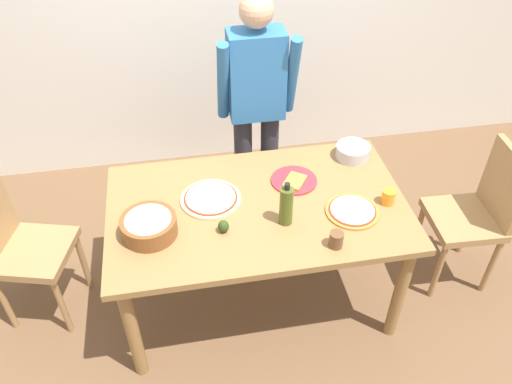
% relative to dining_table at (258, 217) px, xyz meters
% --- Properties ---
extents(ground, '(8.00, 8.00, 0.00)m').
position_rel_dining_table_xyz_m(ground, '(0.00, 0.00, -0.67)').
color(ground, brown).
extents(dining_table, '(1.60, 0.96, 0.76)m').
position_rel_dining_table_xyz_m(dining_table, '(0.00, 0.00, 0.00)').
color(dining_table, olive).
rests_on(dining_table, ground).
extents(person_cook, '(0.49, 0.25, 1.62)m').
position_rel_dining_table_xyz_m(person_cook, '(0.13, 0.76, 0.27)').
color(person_cook, '#2D2D38').
rests_on(person_cook, ground).
extents(chair_wooden_left, '(0.49, 0.49, 0.95)m').
position_rel_dining_table_xyz_m(chair_wooden_left, '(-1.32, 0.17, -0.13)').
color(chair_wooden_left, '#A37A4C').
rests_on(chair_wooden_left, ground).
extents(chair_wooden_right, '(0.42, 0.42, 0.95)m').
position_rel_dining_table_xyz_m(chair_wooden_right, '(1.32, -0.04, -0.13)').
color(chair_wooden_right, '#A37A4C').
rests_on(chair_wooden_right, ground).
extents(pizza_raw_on_board, '(0.33, 0.33, 0.02)m').
position_rel_dining_table_xyz_m(pizza_raw_on_board, '(-0.24, 0.09, 0.10)').
color(pizza_raw_on_board, beige).
rests_on(pizza_raw_on_board, dining_table).
extents(pizza_cooked_on_tray, '(0.28, 0.28, 0.02)m').
position_rel_dining_table_xyz_m(pizza_cooked_on_tray, '(0.48, -0.14, 0.10)').
color(pizza_cooked_on_tray, '#C67A33').
rests_on(pizza_cooked_on_tray, dining_table).
extents(plate_with_slice, '(0.26, 0.26, 0.02)m').
position_rel_dining_table_xyz_m(plate_with_slice, '(0.24, 0.16, 0.10)').
color(plate_with_slice, red).
rests_on(plate_with_slice, dining_table).
extents(popcorn_bowl, '(0.28, 0.28, 0.11)m').
position_rel_dining_table_xyz_m(popcorn_bowl, '(-0.57, -0.12, 0.15)').
color(popcorn_bowl, brown).
rests_on(popcorn_bowl, dining_table).
extents(mixing_bowl_steel, '(0.20, 0.20, 0.08)m').
position_rel_dining_table_xyz_m(mixing_bowl_steel, '(0.63, 0.32, 0.13)').
color(mixing_bowl_steel, '#B7B7BC').
rests_on(mixing_bowl_steel, dining_table).
extents(olive_oil_bottle, '(0.07, 0.07, 0.26)m').
position_rel_dining_table_xyz_m(olive_oil_bottle, '(0.12, -0.15, 0.20)').
color(olive_oil_bottle, '#47561E').
rests_on(olive_oil_bottle, dining_table).
extents(cup_orange, '(0.07, 0.07, 0.08)m').
position_rel_dining_table_xyz_m(cup_orange, '(0.69, -0.11, 0.13)').
color(cup_orange, orange).
rests_on(cup_orange, dining_table).
extents(cup_small_brown, '(0.07, 0.07, 0.08)m').
position_rel_dining_table_xyz_m(cup_small_brown, '(0.32, -0.36, 0.13)').
color(cup_small_brown, brown).
rests_on(cup_small_brown, dining_table).
extents(avocado, '(0.06, 0.06, 0.07)m').
position_rel_dining_table_xyz_m(avocado, '(-0.21, -0.17, 0.13)').
color(avocado, '#2D4219').
rests_on(avocado, dining_table).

